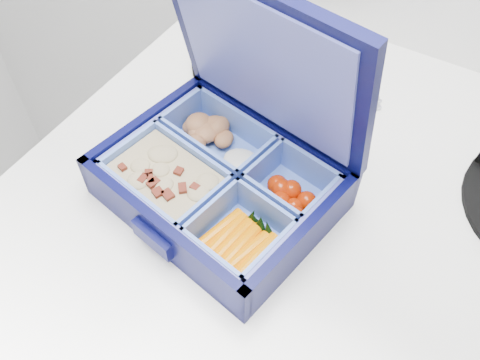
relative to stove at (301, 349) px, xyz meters
The scene contains 4 objects.
stove is the anchor object (origin of this frame).
bento_box 0.51m from the stove, 142.30° to the right, with size 0.21×0.16×0.05m, color #050737, non-canonical shape.
burner_grate_rear 0.52m from the stove, 142.62° to the left, with size 0.18×0.18×0.02m, color black.
fork 0.48m from the stove, 145.93° to the left, with size 0.02×0.18×0.01m, color #A2A1B3, non-canonical shape.
Camera 1 is at (-0.57, 1.35, 1.34)m, focal length 38.00 mm.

